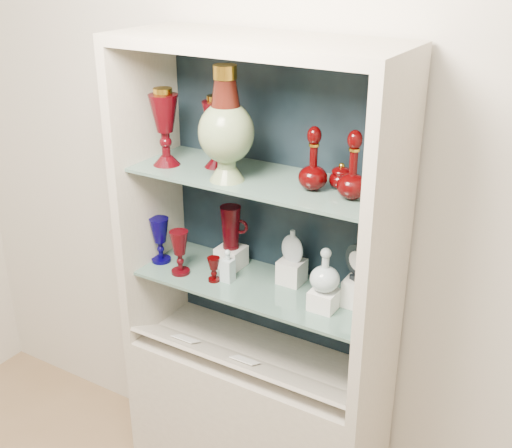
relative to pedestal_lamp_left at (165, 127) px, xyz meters
The scene contains 29 objects.
wall_back 0.49m from the pedestal_lamp_left, 35.58° to the left, with size 3.50×0.02×2.80m, color beige.
cabinet_base 1.29m from the pedestal_lamp_left, ahead, with size 1.00×0.40×0.75m, color #B8AE9B.
cabinet_back_panel 0.51m from the pedestal_lamp_left, 32.27° to the left, with size 0.98×0.02×1.15m, color black.
cabinet_side_left 0.31m from the pedestal_lamp_left, 163.81° to the left, with size 0.04×0.40×1.15m, color #B8AE9B.
cabinet_side_right 0.89m from the pedestal_lamp_left, ahead, with size 0.04×0.40×1.15m, color #B8AE9B.
cabinet_top_cap 0.47m from the pedestal_lamp_left, ahead, with size 1.00×0.40×0.04m, color #B8AE9B.
shelf_lower 0.67m from the pedestal_lamp_left, ahead, with size 0.92×0.34×0.01m, color slate.
shelf_upper 0.39m from the pedestal_lamp_left, ahead, with size 0.92×0.34×0.01m, color slate.
label_ledge 0.91m from the pedestal_lamp_left, 11.76° to the right, with size 0.92×0.18×0.01m, color #B8AE9B.
label_card_0 0.82m from the pedestal_lamp_left, 35.50° to the right, with size 0.10×0.07×0.00m, color white.
label_card_1 0.90m from the pedestal_lamp_left, 11.21° to the right, with size 0.10×0.07×0.00m, color white.
pedestal_lamp_left is the anchor object (origin of this frame).
pedestal_lamp_right 0.19m from the pedestal_lamp_left, 23.89° to the left, with size 0.10×0.10×0.26m, color #42060B, non-canonical shape.
enamel_urn 0.29m from the pedestal_lamp_left, ahead, with size 0.19×0.19×0.39m, color #0B401B, non-canonical shape.
ruby_decanter_a 0.71m from the pedestal_lamp_left, ahead, with size 0.10×0.10×0.25m, color #3C0101, non-canonical shape.
ruby_decanter_b 0.57m from the pedestal_lamp_left, ahead, with size 0.10×0.10×0.22m, color #3C0101, non-canonical shape.
lidded_bowl 0.66m from the pedestal_lamp_left, ahead, with size 0.08×0.08×0.09m, color #3C0101, non-canonical shape.
cobalt_goblet 0.47m from the pedestal_lamp_left, 166.85° to the left, with size 0.08×0.08×0.18m, color #060047, non-canonical shape.
ruby_goblet_tall 0.48m from the pedestal_lamp_left, 23.63° to the right, with size 0.07×0.07×0.17m, color #42060B, non-canonical shape.
ruby_goblet_small 0.55m from the pedestal_lamp_left, ahead, with size 0.05×0.05×0.10m, color #3C0101, non-canonical shape.
riser_ruby_pitcher 0.57m from the pedestal_lamp_left, 33.33° to the left, with size 0.10×0.10×0.08m, color silver.
ruby_pitcher 0.46m from the pedestal_lamp_left, 33.33° to the left, with size 0.13×0.08×0.17m, color #42060B, non-canonical shape.
clear_square_bottle 0.55m from the pedestal_lamp_left, ahead, with size 0.04×0.04×0.13m, color #A9C1C6, non-canonical shape.
riser_flat_flask 0.70m from the pedestal_lamp_left, 15.87° to the left, with size 0.09×0.09×0.09m, color silver.
flat_flask 0.62m from the pedestal_lamp_left, 15.87° to the left, with size 0.09×0.04×0.13m, color #B0BFC6, non-canonical shape.
riser_clear_round_decanter 0.83m from the pedestal_lamp_left, ahead, with size 0.09×0.09×0.07m, color silver.
clear_round_decanter 0.76m from the pedestal_lamp_left, ahead, with size 0.10×0.10×0.15m, color #A9C1C6, non-canonical shape.
riser_cameo_medallion 0.89m from the pedestal_lamp_left, ahead, with size 0.08×0.08×0.10m, color silver.
cameo_medallion 0.83m from the pedestal_lamp_left, ahead, with size 0.12×0.04×0.14m, color black, non-canonical shape.
Camera 1 is at (1.07, -0.25, 2.21)m, focal length 45.00 mm.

